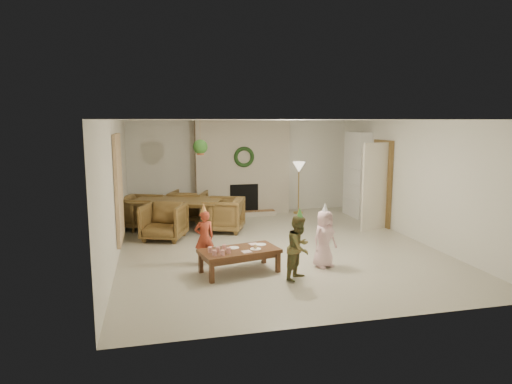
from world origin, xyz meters
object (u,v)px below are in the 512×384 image
object	(u,v)px
child_red	(204,238)
child_plaid	(299,247)
dining_chair_right	(224,215)
coffee_table_top	(239,251)
dining_table	(177,215)
dining_chair_far	(188,206)
dining_chair_left	(141,212)
dining_chair_near	(164,222)
child_pink	(324,239)

from	to	relation	value
child_red	child_plaid	bearing A→B (deg)	131.45
dining_chair_right	coffee_table_top	bearing A→B (deg)	17.58
child_red	dining_table	bearing A→B (deg)	-93.52
child_red	dining_chair_far	bearing A→B (deg)	-100.42
dining_chair_left	child_plaid	size ratio (longest dim) A/B	0.83
dining_table	coffee_table_top	distance (m)	3.31
dining_chair_near	dining_table	bearing A→B (deg)	90.00
dining_chair_near	coffee_table_top	world-z (taller)	dining_chair_near
dining_chair_right	child_red	world-z (taller)	child_red
dining_chair_right	child_red	xyz separation A→B (m)	(-0.70, -2.24, 0.09)
coffee_table_top	child_red	distance (m)	0.77
dining_chair_right	child_pink	distance (m)	3.13
dining_chair_far	dining_chair_right	distance (m)	1.40
dining_chair_right	child_red	bearing A→B (deg)	4.06
child_red	child_plaid	xyz separation A→B (m)	(1.37, -1.08, 0.04)
coffee_table_top	dining_chair_far	bearing A→B (deg)	84.68
coffee_table_top	child_pink	world-z (taller)	child_pink
dining_chair_right	child_plaid	bearing A→B (deg)	32.90
dining_chair_near	dining_chair_left	distance (m)	1.24
coffee_table_top	child_pink	bearing A→B (deg)	-14.24
dining_table	dining_chair_far	world-z (taller)	dining_chair_far
coffee_table_top	dining_table	bearing A→B (deg)	91.96
dining_table	coffee_table_top	world-z (taller)	dining_table
dining_chair_left	dining_chair_right	distance (m)	1.97
dining_chair_right	dining_chair_far	bearing A→B (deg)	-128.66
dining_chair_far	child_red	size ratio (longest dim) A/B	0.89
dining_chair_near	coffee_table_top	xyz separation A→B (m)	(1.15, -2.39, -0.02)
coffee_table_top	child_pink	size ratio (longest dim) A/B	1.29
dining_chair_near	dining_chair_right	distance (m)	1.40
dining_table	dining_chair_right	size ratio (longest dim) A/B	2.34
dining_chair_near	child_pink	xyz separation A→B (m)	(2.62, -2.43, 0.11)
dining_chair_near	child_pink	size ratio (longest dim) A/B	0.86
child_plaid	child_pink	world-z (taller)	child_plaid
child_red	coffee_table_top	bearing A→B (deg)	121.48
dining_chair_right	child_red	size ratio (longest dim) A/B	0.89
dining_chair_left	dining_table	bearing A→B (deg)	-90.00
child_pink	child_plaid	bearing A→B (deg)	-165.03
dining_table	child_plaid	size ratio (longest dim) A/B	1.94
dining_chair_near	dining_chair_left	size ratio (longest dim) A/B	1.00
dining_table	dining_chair_left	world-z (taller)	dining_chair_left
dining_chair_far	dining_chair_right	size ratio (longest dim) A/B	1.00
dining_chair_far	dining_chair_left	xyz separation A→B (m)	(-1.13, -0.50, 0.00)
dining_chair_near	coffee_table_top	bearing A→B (deg)	-42.91
coffee_table_top	child_plaid	world-z (taller)	child_plaid
child_plaid	dining_table	bearing A→B (deg)	70.45
child_pink	dining_chair_far	bearing A→B (deg)	93.53
dining_table	child_pink	bearing A→B (deg)	-33.30
child_plaid	dining_chair_right	bearing A→B (deg)	57.44
dining_chair_far	child_pink	bearing A→B (deg)	137.39
dining_table	coffee_table_top	xyz separation A→B (m)	(0.83, -3.21, 0.01)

